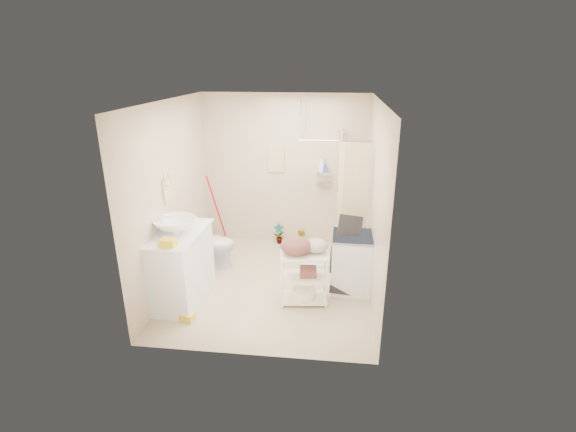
{
  "coord_description": "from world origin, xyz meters",
  "views": [
    {
      "loc": [
        0.85,
        -5.34,
        3.06
      ],
      "look_at": [
        0.21,
        0.25,
        0.98
      ],
      "focal_mm": 26.0,
      "sensor_mm": 36.0,
      "label": 1
    }
  ],
  "objects_px": {
    "vanity": "(180,266)",
    "laundry_rack": "(304,273)",
    "toilet": "(211,244)",
    "washing_machine": "(352,262)"
  },
  "relations": [
    {
      "from": "vanity",
      "to": "laundry_rack",
      "type": "distance_m",
      "value": 1.66
    },
    {
      "from": "vanity",
      "to": "laundry_rack",
      "type": "height_order",
      "value": "vanity"
    },
    {
      "from": "toilet",
      "to": "washing_machine",
      "type": "distance_m",
      "value": 2.23
    },
    {
      "from": "washing_machine",
      "to": "laundry_rack",
      "type": "relative_size",
      "value": 0.96
    },
    {
      "from": "toilet",
      "to": "laundry_rack",
      "type": "distance_m",
      "value": 1.79
    },
    {
      "from": "toilet",
      "to": "laundry_rack",
      "type": "height_order",
      "value": "laundry_rack"
    },
    {
      "from": "washing_machine",
      "to": "laundry_rack",
      "type": "bearing_deg",
      "value": -145.24
    },
    {
      "from": "vanity",
      "to": "toilet",
      "type": "xyz_separation_m",
      "value": [
        0.12,
        1.03,
        -0.12
      ]
    },
    {
      "from": "toilet",
      "to": "vanity",
      "type": "bearing_deg",
      "value": 175.72
    },
    {
      "from": "vanity",
      "to": "laundry_rack",
      "type": "relative_size",
      "value": 1.3
    }
  ]
}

